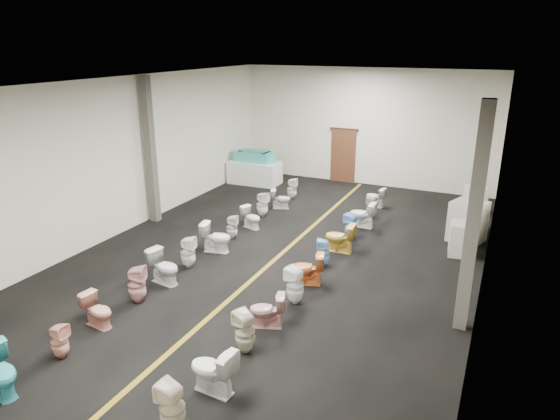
{
  "coord_description": "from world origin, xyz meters",
  "views": [
    {
      "loc": [
        5.14,
        -10.93,
        5.44
      ],
      "look_at": [
        -0.38,
        1.0,
        0.97
      ],
      "focal_mm": 32.0,
      "sensor_mm": 36.0,
      "label": 1
    }
  ],
  "objects_px": {
    "toilet_left_10": "(281,199)",
    "toilet_right_1": "(212,370)",
    "appliance_crate_b": "(468,222)",
    "toilet_left_6": "(216,237)",
    "toilet_left_11": "(292,189)",
    "toilet_right_11": "(375,197)",
    "toilet_left_1": "(60,341)",
    "toilet_right_9": "(362,214)",
    "toilet_right_8": "(351,227)",
    "toilet_left_8": "(251,217)",
    "toilet_left_5": "(188,252)",
    "toilet_right_0": "(172,408)",
    "toilet_left_4": "(164,267)",
    "toilet_right_6": "(323,253)",
    "appliance_crate_c": "(470,217)",
    "toilet_left_9": "(262,204)",
    "toilet_right_4": "(295,286)",
    "toilet_right_10": "(371,207)",
    "toilet_left_2": "(98,310)",
    "toilet_right_3": "(267,310)",
    "appliance_crate_a": "(463,239)",
    "appliance_crate_d": "(475,200)",
    "toilet_left_3": "(137,285)",
    "toilet_right_2": "(245,332)",
    "toilet_right_5": "(307,269)",
    "toilet_left_7": "(232,227)",
    "display_table": "(255,172)",
    "toilet_left_0": "(1,371)",
    "toilet_right_7": "(340,238)"
  },
  "relations": [
    {
      "from": "toilet_left_10",
      "to": "toilet_right_1",
      "type": "relative_size",
      "value": 0.82
    },
    {
      "from": "appliance_crate_b",
      "to": "toilet_left_6",
      "type": "distance_m",
      "value": 7.08
    },
    {
      "from": "toilet_left_11",
      "to": "toilet_right_11",
      "type": "height_order",
      "value": "toilet_left_11"
    },
    {
      "from": "toilet_left_1",
      "to": "toilet_right_9",
      "type": "relative_size",
      "value": 0.84
    },
    {
      "from": "toilet_right_8",
      "to": "toilet_right_11",
      "type": "height_order",
      "value": "toilet_right_8"
    },
    {
      "from": "toilet_left_8",
      "to": "appliance_crate_b",
      "type": "bearing_deg",
      "value": -57.16
    },
    {
      "from": "toilet_right_1",
      "to": "toilet_left_5",
      "type": "bearing_deg",
      "value": -136.33
    },
    {
      "from": "toilet_right_0",
      "to": "toilet_left_6",
      "type": "bearing_deg",
      "value": -147.93
    },
    {
      "from": "toilet_right_0",
      "to": "toilet_left_4",
      "type": "bearing_deg",
      "value": -135.63
    },
    {
      "from": "toilet_left_6",
      "to": "toilet_left_11",
      "type": "xyz_separation_m",
      "value": [
        -0.03,
        5.2,
        -0.02
      ]
    },
    {
      "from": "toilet_left_6",
      "to": "toilet_right_6",
      "type": "distance_m",
      "value": 2.97
    },
    {
      "from": "appliance_crate_c",
      "to": "appliance_crate_b",
      "type": "bearing_deg",
      "value": -90.0
    },
    {
      "from": "toilet_left_9",
      "to": "toilet_right_4",
      "type": "relative_size",
      "value": 0.97
    },
    {
      "from": "toilet_right_10",
      "to": "toilet_left_8",
      "type": "bearing_deg",
      "value": -53.69
    },
    {
      "from": "toilet_right_1",
      "to": "toilet_right_6",
      "type": "distance_m",
      "value": 5.28
    },
    {
      "from": "toilet_left_1",
      "to": "toilet_right_6",
      "type": "relative_size",
      "value": 0.93
    },
    {
      "from": "toilet_left_2",
      "to": "toilet_right_3",
      "type": "distance_m",
      "value": 3.38
    },
    {
      "from": "appliance_crate_c",
      "to": "toilet_right_3",
      "type": "relative_size",
      "value": 1.09
    },
    {
      "from": "appliance_crate_a",
      "to": "appliance_crate_d",
      "type": "height_order",
      "value": "appliance_crate_d"
    },
    {
      "from": "toilet_left_1",
      "to": "toilet_left_3",
      "type": "height_order",
      "value": "toilet_left_3"
    },
    {
      "from": "toilet_left_9",
      "to": "toilet_right_2",
      "type": "xyz_separation_m",
      "value": [
        3.07,
        -6.8,
        0.0
      ]
    },
    {
      "from": "toilet_right_0",
      "to": "toilet_right_9",
      "type": "xyz_separation_m",
      "value": [
        0.14,
        9.42,
        -0.01
      ]
    },
    {
      "from": "toilet_right_5",
      "to": "toilet_right_10",
      "type": "distance_m",
      "value": 5.25
    },
    {
      "from": "toilet_left_2",
      "to": "toilet_left_4",
      "type": "relative_size",
      "value": 0.85
    },
    {
      "from": "toilet_left_9",
      "to": "toilet_right_8",
      "type": "distance_m",
      "value": 3.27
    },
    {
      "from": "appliance_crate_d",
      "to": "toilet_left_2",
      "type": "relative_size",
      "value": 1.3
    },
    {
      "from": "toilet_left_1",
      "to": "toilet_right_1",
      "type": "bearing_deg",
      "value": -84.99
    },
    {
      "from": "toilet_left_7",
      "to": "toilet_right_11",
      "type": "height_order",
      "value": "toilet_left_7"
    },
    {
      "from": "display_table",
      "to": "toilet_left_1",
      "type": "distance_m",
      "value": 12.01
    },
    {
      "from": "toilet_left_3",
      "to": "toilet_left_5",
      "type": "xyz_separation_m",
      "value": [
        -0.02,
        1.94,
        -0.01
      ]
    },
    {
      "from": "toilet_right_0",
      "to": "toilet_right_9",
      "type": "height_order",
      "value": "toilet_right_0"
    },
    {
      "from": "toilet_left_3",
      "to": "toilet_left_7",
      "type": "height_order",
      "value": "toilet_left_3"
    },
    {
      "from": "appliance_crate_d",
      "to": "toilet_left_8",
      "type": "bearing_deg",
      "value": -144.2
    },
    {
      "from": "toilet_left_0",
      "to": "toilet_right_5",
      "type": "bearing_deg",
      "value": -7.31
    },
    {
      "from": "display_table",
      "to": "appliance_crate_a",
      "type": "distance_m",
      "value": 9.19
    },
    {
      "from": "appliance_crate_b",
      "to": "toilet_left_2",
      "type": "relative_size",
      "value": 1.69
    },
    {
      "from": "toilet_right_5",
      "to": "toilet_left_1",
      "type": "bearing_deg",
      "value": -50.4
    },
    {
      "from": "toilet_left_0",
      "to": "toilet_right_1",
      "type": "height_order",
      "value": "toilet_right_1"
    },
    {
      "from": "toilet_left_7",
      "to": "toilet_right_10",
      "type": "relative_size",
      "value": 1.02
    },
    {
      "from": "toilet_left_0",
      "to": "toilet_right_6",
      "type": "relative_size",
      "value": 1.12
    },
    {
      "from": "toilet_left_3",
      "to": "toilet_left_8",
      "type": "bearing_deg",
      "value": -21.69
    },
    {
      "from": "toilet_left_10",
      "to": "toilet_right_0",
      "type": "bearing_deg",
      "value": 176.66
    },
    {
      "from": "appliance_crate_a",
      "to": "toilet_right_5",
      "type": "distance_m",
      "value": 4.56
    },
    {
      "from": "toilet_left_1",
      "to": "toilet_right_5",
      "type": "height_order",
      "value": "toilet_right_5"
    },
    {
      "from": "toilet_right_5",
      "to": "toilet_right_6",
      "type": "xyz_separation_m",
      "value": [
        -0.0,
        1.09,
        -0.03
      ]
    },
    {
      "from": "toilet_left_10",
      "to": "toilet_right_6",
      "type": "height_order",
      "value": "toilet_right_6"
    },
    {
      "from": "display_table",
      "to": "appliance_crate_a",
      "type": "bearing_deg",
      "value": -25.4
    },
    {
      "from": "toilet_right_11",
      "to": "appliance_crate_a",
      "type": "bearing_deg",
      "value": 57.93
    },
    {
      "from": "toilet_right_7",
      "to": "toilet_right_3",
      "type": "bearing_deg",
      "value": -3.87
    },
    {
      "from": "toilet_left_5",
      "to": "toilet_left_3",
      "type": "bearing_deg",
      "value": 169.17
    }
  ]
}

